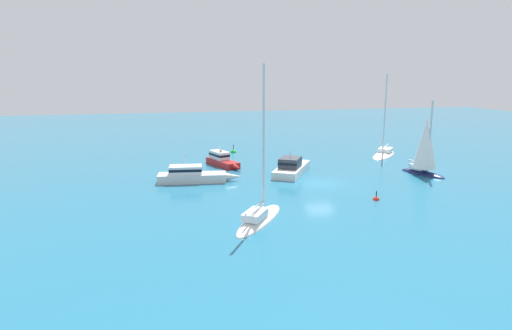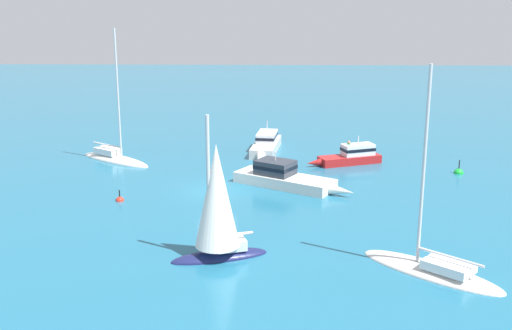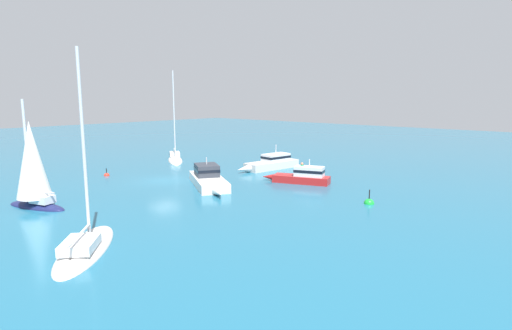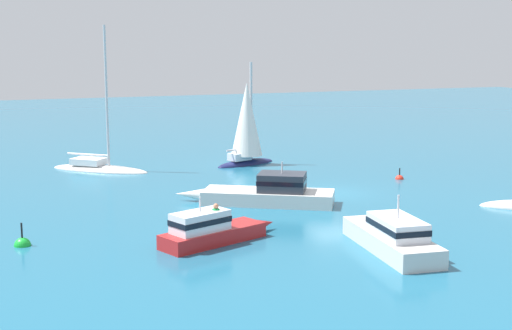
# 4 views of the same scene
# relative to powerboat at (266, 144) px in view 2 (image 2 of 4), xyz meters

# --- Properties ---
(ground_plane) EXTENTS (160.00, 160.00, 0.00)m
(ground_plane) POSITION_rel_powerboat_xyz_m (3.20, 11.18, -0.63)
(ground_plane) COLOR #1E607F
(powerboat) EXTENTS (2.65, 7.74, 2.48)m
(powerboat) POSITION_rel_powerboat_xyz_m (0.00, 0.00, 0.00)
(powerboat) COLOR silver
(powerboat) RESTS_ON ground
(sloop) EXTENTS (5.11, 2.86, 7.63)m
(sloop) POSITION_rel_powerboat_xyz_m (2.17, 22.38, 2.05)
(sloop) COLOR #191E4C
(sloop) RESTS_ON ground
(sailboat) EXTENTS (6.79, 6.35, 10.11)m
(sailboat) POSITION_rel_powerboat_xyz_m (-8.09, 23.90, -0.46)
(sailboat) COLOR silver
(sailboat) RESTS_ON ground
(launch) EXTENTS (6.03, 3.14, 2.14)m
(launch) POSITION_rel_powerboat_xyz_m (-6.63, 3.74, -0.01)
(launch) COLOR #B21E1E
(launch) RESTS_ON ground
(sloop_1) EXTENTS (6.77, 5.35, 10.78)m
(sloop_1) POSITION_rel_powerboat_xyz_m (11.96, 3.30, -0.45)
(sloop_1) COLOR silver
(sloop_1) RESTS_ON ground
(cabin_cruiser) EXTENTS (8.21, 5.82, 2.33)m
(cabin_cruiser) POSITION_rel_powerboat_xyz_m (-1.37, 9.92, 0.00)
(cabin_cruiser) COLOR silver
(cabin_cruiser) RESTS_ON ground
(channel_buoy) EXTENTS (0.71, 0.71, 1.36)m
(channel_buoy) POSITION_rel_powerboat_xyz_m (-14.26, 6.38, -0.62)
(channel_buoy) COLOR green
(channel_buoy) RESTS_ON ground
(mooring_buoy) EXTENTS (0.53, 0.53, 0.97)m
(mooring_buoy) POSITION_rel_powerboat_xyz_m (9.20, 13.43, -0.62)
(mooring_buoy) COLOR red
(mooring_buoy) RESTS_ON ground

